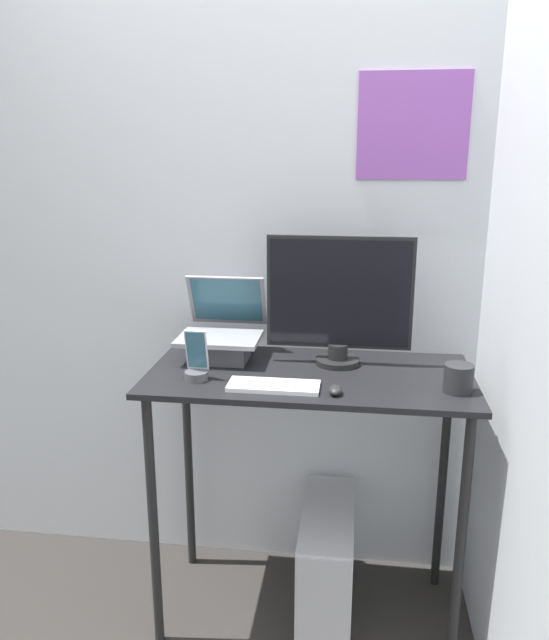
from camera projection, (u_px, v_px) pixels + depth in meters
wall_back at (318, 253)px, 2.35m from camera, size 6.00×0.06×2.60m
wall_side_right at (537, 295)px, 1.67m from camera, size 0.05×6.00×2.60m
desk at (309, 409)px, 2.14m from camera, size 1.09×0.54×0.95m
laptop at (221, 337)px, 2.24m from camera, size 0.29×0.30×0.28m
monitor at (339, 303)px, 2.14m from camera, size 0.50×0.16×0.45m
keyboard at (274, 386)px, 1.97m from camera, size 0.29×0.11×0.02m
mouse at (335, 390)px, 1.91m from camera, size 0.04×0.06×0.03m
cell_phone at (196, 366)px, 2.03m from camera, size 0.08×0.08×0.17m
computer_tower at (327, 561)px, 2.31m from camera, size 0.19×0.52×0.41m
mug at (458, 378)px, 1.92m from camera, size 0.09×0.09×0.09m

